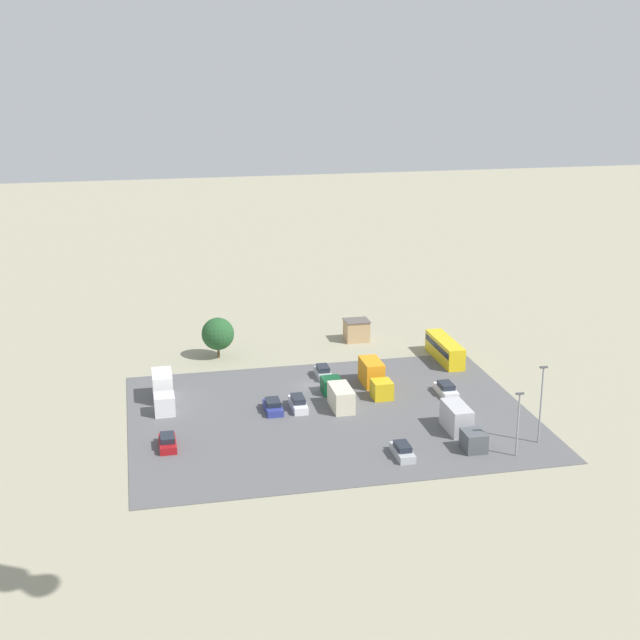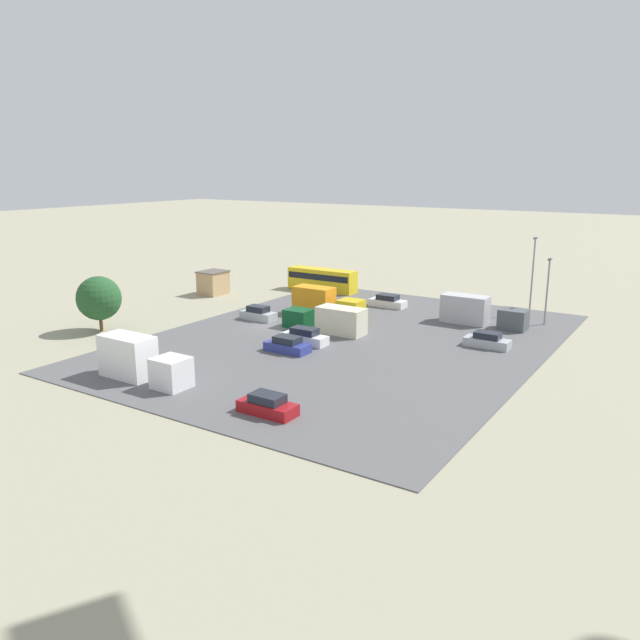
{
  "view_description": "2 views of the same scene",
  "coord_description": "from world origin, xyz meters",
  "px_view_note": "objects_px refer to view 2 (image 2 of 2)",
  "views": [
    {
      "loc": [
        22.37,
        107.68,
        42.99
      ],
      "look_at": [
        6.45,
        33.94,
        19.8
      ],
      "focal_mm": 50.0,
      "sensor_mm": 36.0,
      "label": 1
    },
    {
      "loc": [
        52.7,
        40.75,
        17.23
      ],
      "look_at": [
        3.16,
        8.81,
        2.65
      ],
      "focal_mm": 35.0,
      "sensor_mm": 36.0,
      "label": 2
    }
  ],
  "objects_px": {
    "bus": "(322,279)",
    "parked_truck_2": "(324,303)",
    "parked_car_4": "(388,302)",
    "parked_car_3": "(268,405)",
    "parked_car_1": "(258,314)",
    "parked_truck_0": "(140,361)",
    "parked_truck_3": "(329,320)",
    "parked_car_0": "(287,345)",
    "parked_car_2": "(304,337)",
    "shed_building": "(213,283)",
    "parked_truck_1": "(478,312)",
    "parked_car_5": "(487,341)"
  },
  "relations": [
    {
      "from": "parked_car_0",
      "to": "parked_car_5",
      "type": "distance_m",
      "value": 19.45
    },
    {
      "from": "bus",
      "to": "parked_car_2",
      "type": "relative_size",
      "value": 2.14
    },
    {
      "from": "parked_car_4",
      "to": "parked_truck_0",
      "type": "relative_size",
      "value": 0.53
    },
    {
      "from": "parked_truck_0",
      "to": "parked_truck_2",
      "type": "xyz_separation_m",
      "value": [
        -27.31,
        0.59,
        -0.1
      ]
    },
    {
      "from": "bus",
      "to": "parked_car_3",
      "type": "relative_size",
      "value": 2.36
    },
    {
      "from": "shed_building",
      "to": "parked_truck_1",
      "type": "xyz_separation_m",
      "value": [
        -3.05,
        36.46,
        -0.12
      ]
    },
    {
      "from": "parked_car_3",
      "to": "parked_truck_2",
      "type": "distance_m",
      "value": 30.27
    },
    {
      "from": "bus",
      "to": "parked_truck_2",
      "type": "xyz_separation_m",
      "value": [
        12.78,
        8.45,
        -0.14
      ]
    },
    {
      "from": "bus",
      "to": "parked_car_4",
      "type": "height_order",
      "value": "bus"
    },
    {
      "from": "parked_car_2",
      "to": "parked_truck_3",
      "type": "bearing_deg",
      "value": 4.62
    },
    {
      "from": "shed_building",
      "to": "parked_truck_3",
      "type": "height_order",
      "value": "shed_building"
    },
    {
      "from": "parked_truck_3",
      "to": "shed_building",
      "type": "bearing_deg",
      "value": 70.49
    },
    {
      "from": "parked_truck_2",
      "to": "parked_car_2",
      "type": "bearing_deg",
      "value": 23.17
    },
    {
      "from": "parked_car_4",
      "to": "parked_car_5",
      "type": "relative_size",
      "value": 1.05
    },
    {
      "from": "parked_car_3",
      "to": "parked_car_5",
      "type": "distance_m",
      "value": 26.17
    },
    {
      "from": "parked_car_4",
      "to": "parked_car_3",
      "type": "bearing_deg",
      "value": 13.5
    },
    {
      "from": "bus",
      "to": "parked_truck_3",
      "type": "bearing_deg",
      "value": 34.42
    },
    {
      "from": "bus",
      "to": "parked_truck_1",
      "type": "bearing_deg",
      "value": 74.32
    },
    {
      "from": "parked_car_1",
      "to": "parked_truck_2",
      "type": "xyz_separation_m",
      "value": [
        -5.72,
        5.33,
        0.84
      ]
    },
    {
      "from": "bus",
      "to": "parked_truck_0",
      "type": "xyz_separation_m",
      "value": [
        40.09,
        7.87,
        -0.04
      ]
    },
    {
      "from": "parked_car_3",
      "to": "parked_truck_3",
      "type": "xyz_separation_m",
      "value": [
        -21.59,
        -8.37,
        0.66
      ]
    },
    {
      "from": "shed_building",
      "to": "parked_car_1",
      "type": "relative_size",
      "value": 0.89
    },
    {
      "from": "parked_car_1",
      "to": "parked_truck_0",
      "type": "bearing_deg",
      "value": -167.62
    },
    {
      "from": "parked_car_1",
      "to": "parked_car_3",
      "type": "distance_m",
      "value": 28.24
    },
    {
      "from": "parked_car_5",
      "to": "parked_truck_2",
      "type": "xyz_separation_m",
      "value": [
        -2.45,
        -20.39,
        0.89
      ]
    },
    {
      "from": "parked_car_4",
      "to": "parked_truck_2",
      "type": "distance_m",
      "value": 9.44
    },
    {
      "from": "bus",
      "to": "parked_truck_1",
      "type": "distance_m",
      "value": 26.06
    },
    {
      "from": "shed_building",
      "to": "bus",
      "type": "relative_size",
      "value": 0.37
    },
    {
      "from": "parked_truck_3",
      "to": "parked_car_0",
      "type": "bearing_deg",
      "value": -175.8
    },
    {
      "from": "bus",
      "to": "parked_truck_1",
      "type": "height_order",
      "value": "parked_truck_1"
    },
    {
      "from": "parked_car_3",
      "to": "parked_car_0",
      "type": "bearing_deg",
      "value": 30.42
    },
    {
      "from": "bus",
      "to": "parked_car_2",
      "type": "height_order",
      "value": "bus"
    },
    {
      "from": "bus",
      "to": "parked_car_2",
      "type": "distance_m",
      "value": 27.3
    },
    {
      "from": "parked_car_4",
      "to": "parked_truck_1",
      "type": "height_order",
      "value": "parked_truck_1"
    },
    {
      "from": "parked_car_1",
      "to": "parked_truck_0",
      "type": "height_order",
      "value": "parked_truck_0"
    },
    {
      "from": "parked_car_1",
      "to": "parked_car_0",
      "type": "bearing_deg",
      "value": -129.77
    },
    {
      "from": "parked_truck_0",
      "to": "parked_car_1",
      "type": "bearing_deg",
      "value": -167.62
    },
    {
      "from": "shed_building",
      "to": "parked_car_3",
      "type": "height_order",
      "value": "shed_building"
    },
    {
      "from": "shed_building",
      "to": "parked_car_3",
      "type": "bearing_deg",
      "value": 47.16
    },
    {
      "from": "bus",
      "to": "parked_car_4",
      "type": "bearing_deg",
      "value": 71.02
    },
    {
      "from": "parked_car_0",
      "to": "parked_car_2",
      "type": "bearing_deg",
      "value": 3.5
    },
    {
      "from": "bus",
      "to": "parked_truck_1",
      "type": "relative_size",
      "value": 1.08
    },
    {
      "from": "bus",
      "to": "parked_car_0",
      "type": "xyz_separation_m",
      "value": [
        27.04,
        13.39,
        -1.03
      ]
    },
    {
      "from": "bus",
      "to": "parked_car_0",
      "type": "relative_size",
      "value": 2.36
    },
    {
      "from": "parked_truck_0",
      "to": "parked_car_0",
      "type": "bearing_deg",
      "value": 157.04
    },
    {
      "from": "parked_car_0",
      "to": "parked_car_3",
      "type": "xyz_separation_m",
      "value": [
        13.2,
        7.75,
        -0.01
      ]
    },
    {
      "from": "parked_car_1",
      "to": "bus",
      "type": "bearing_deg",
      "value": 9.6
    },
    {
      "from": "parked_car_4",
      "to": "parked_car_2",
      "type": "bearing_deg",
      "value": 2.0
    },
    {
      "from": "parked_truck_0",
      "to": "parked_truck_3",
      "type": "relative_size",
      "value": 0.93
    },
    {
      "from": "parked_car_4",
      "to": "parked_truck_1",
      "type": "bearing_deg",
      "value": 77.72
    }
  ]
}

